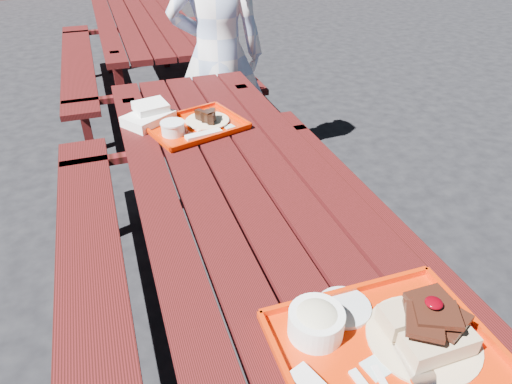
# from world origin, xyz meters

# --- Properties ---
(ground) EXTENTS (60.00, 60.00, 0.00)m
(ground) POSITION_xyz_m (0.00, 0.00, 0.00)
(ground) COLOR black
(ground) RESTS_ON ground
(picnic_table_near) EXTENTS (1.41, 2.40, 0.75)m
(picnic_table_near) POSITION_xyz_m (-0.00, 0.00, 0.56)
(picnic_table_near) COLOR #440D0F
(picnic_table_near) RESTS_ON ground
(picnic_table_far) EXTENTS (1.41, 2.40, 0.75)m
(picnic_table_far) POSITION_xyz_m (-0.00, 2.80, 0.56)
(picnic_table_far) COLOR #440D0F
(picnic_table_far) RESTS_ON ground
(near_tray) EXTENTS (0.50, 0.42, 0.16)m
(near_tray) POSITION_xyz_m (0.09, -0.76, 0.79)
(near_tray) COLOR red
(near_tray) RESTS_ON picnic_table_near
(far_tray) EXTENTS (0.47, 0.41, 0.07)m
(far_tray) POSITION_xyz_m (-0.06, 0.52, 0.77)
(far_tray) COLOR red
(far_tray) RESTS_ON picnic_table_near
(white_cloth) EXTENTS (0.26, 0.24, 0.08)m
(white_cloth) POSITION_xyz_m (-0.23, 0.66, 0.79)
(white_cloth) COLOR white
(white_cloth) RESTS_ON picnic_table_near
(person) EXTENTS (0.65, 0.50, 1.59)m
(person) POSITION_xyz_m (0.29, 1.39, 0.79)
(person) COLOR #A9C0ED
(person) RESTS_ON ground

